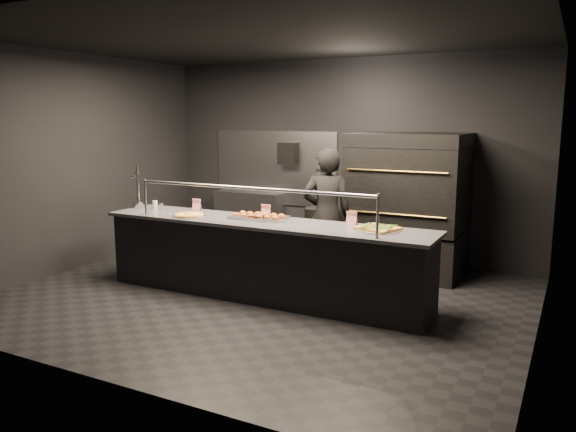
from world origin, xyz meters
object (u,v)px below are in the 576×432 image
object	(u,v)px
fire_extinguisher	(320,186)
slider_tray_b	(267,217)
square_pizza	(378,229)
trash_bin	(319,231)
round_pizza	(189,215)
prep_shelf	(249,218)
worker	(327,215)
beer_tap	(138,195)
slider_tray_a	(250,216)
pizza_oven	(408,203)
service_counter	(263,259)
towel_dispenser	(288,154)

from	to	relation	value
fire_extinguisher	slider_tray_b	size ratio (longest dim) A/B	0.93
square_pizza	trash_bin	bearing A→B (deg)	127.95
round_pizza	trash_bin	distance (m)	2.53
prep_shelf	worker	size ratio (longest dim) A/B	0.69
trash_bin	fire_extinguisher	bearing A→B (deg)	111.33
fire_extinguisher	beer_tap	bearing A→B (deg)	-124.42
slider_tray_a	beer_tap	bearing A→B (deg)	-179.14
pizza_oven	square_pizza	bearing A→B (deg)	-84.41
trash_bin	slider_tray_a	bearing A→B (deg)	-88.42
slider_tray_a	trash_bin	xyz separation A→B (m)	(-0.06, 2.13, -0.58)
service_counter	round_pizza	xyz separation A→B (m)	(-0.95, -0.15, 0.47)
prep_shelf	trash_bin	size ratio (longest dim) A/B	1.63
round_pizza	slider_tray_a	size ratio (longest dim) A/B	0.90
prep_shelf	towel_dispenser	xyz separation A→B (m)	(0.70, 0.07, 1.10)
service_counter	pizza_oven	world-z (taller)	pizza_oven
prep_shelf	round_pizza	size ratio (longest dim) A/B	2.92
square_pizza	slider_tray_a	bearing A→B (deg)	-179.83
prep_shelf	round_pizza	distance (m)	2.60
pizza_oven	slider_tray_a	world-z (taller)	pizza_oven
round_pizza	trash_bin	bearing A→B (deg)	74.21
slider_tray_a	pizza_oven	bearing A→B (deg)	51.85
pizza_oven	fire_extinguisher	distance (m)	1.63
fire_extinguisher	towel_dispenser	bearing A→B (deg)	-178.96
trash_bin	worker	bearing A→B (deg)	-61.63
fire_extinguisher	round_pizza	bearing A→B (deg)	-103.24
prep_shelf	beer_tap	distance (m)	2.37
beer_tap	trash_bin	world-z (taller)	beer_tap
towel_dispenser	fire_extinguisher	world-z (taller)	towel_dispenser
prep_shelf	square_pizza	size ratio (longest dim) A/B	2.39
pizza_oven	prep_shelf	world-z (taller)	pizza_oven
towel_dispenser	worker	xyz separation A→B (m)	(1.29, -1.41, -0.68)
service_counter	slider_tray_b	world-z (taller)	service_counter
towel_dispenser	slider_tray_a	size ratio (longest dim) A/B	0.77
fire_extinguisher	slider_tray_a	distance (m)	2.32
service_counter	pizza_oven	xyz separation A→B (m)	(1.20, 1.90, 0.50)
pizza_oven	prep_shelf	distance (m)	2.88
service_counter	slider_tray_b	xyz separation A→B (m)	(-0.00, 0.10, 0.48)
round_pizza	slider_tray_b	world-z (taller)	slider_tray_b
towel_dispenser	round_pizza	world-z (taller)	towel_dispenser
round_pizza	slider_tray_b	xyz separation A→B (m)	(0.95, 0.25, 0.01)
towel_dispenser	square_pizza	distance (m)	3.29
towel_dispenser	round_pizza	xyz separation A→B (m)	(-0.05, -2.54, -0.61)
round_pizza	worker	world-z (taller)	worker
towel_dispenser	beer_tap	xyz separation A→B (m)	(-1.05, -2.33, -0.46)
slider_tray_a	fire_extinguisher	bearing A→B (deg)	93.19
square_pizza	slider_tray_b	bearing A→B (deg)	179.81
towel_dispenser	round_pizza	bearing A→B (deg)	-91.13
pizza_oven	slider_tray_b	world-z (taller)	pizza_oven
fire_extinguisher	worker	bearing A→B (deg)	-62.47
worker	slider_tray_a	bearing A→B (deg)	31.93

